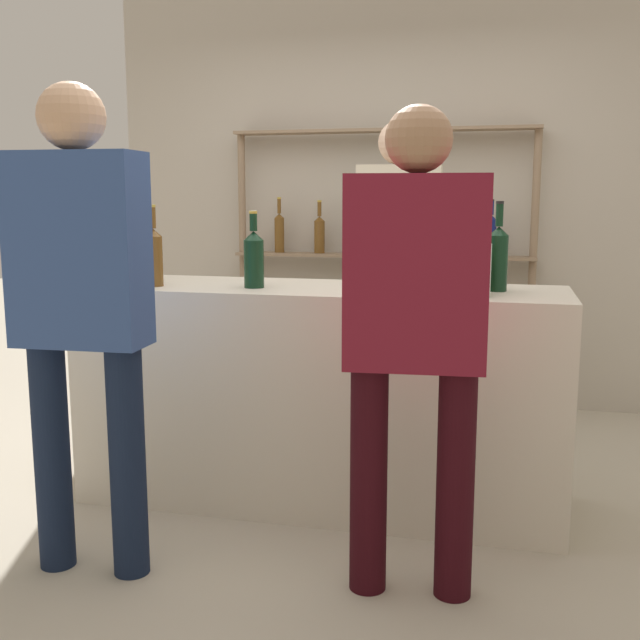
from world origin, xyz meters
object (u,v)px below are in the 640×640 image
object	(u,v)px
cork_jar	(453,276)
customer_right	(415,319)
counter_bottle_4	(154,255)
counter_bottle_2	(481,264)
server_behind_counter	(398,257)
customer_left	(81,295)
counter_bottle_3	(478,265)
counter_bottle_0	(498,257)
wine_glass	(370,264)
counter_bottle_1	(254,258)

from	to	relation	value
cork_jar	customer_right	xyz separation A→B (m)	(-0.08, -0.72, -0.07)
counter_bottle_4	customer_right	xyz separation A→B (m)	(1.25, -0.59, -0.15)
counter_bottle_2	server_behind_counter	size ratio (longest dim) A/B	0.19
counter_bottle_2	server_behind_counter	bearing A→B (deg)	114.56
counter_bottle_4	customer_left	xyz separation A→B (m)	(0.06, -0.71, -0.09)
counter_bottle_3	customer_left	xyz separation A→B (m)	(-1.38, -0.79, -0.07)
counter_bottle_3	server_behind_counter	world-z (taller)	server_behind_counter
counter_bottle_0	server_behind_counter	bearing A→B (deg)	123.41
customer_right	cork_jar	bearing A→B (deg)	-10.73
customer_right	counter_bottle_0	bearing A→B (deg)	-23.29
counter_bottle_4	customer_right	size ratio (longest dim) A/B	0.21
wine_glass	customer_left	size ratio (longest dim) A/B	0.09
counter_bottle_1	cork_jar	world-z (taller)	counter_bottle_1
counter_bottle_2	customer_right	size ratio (longest dim) A/B	0.20
counter_bottle_0	customer_right	xyz separation A→B (m)	(-0.26, -0.78, -0.16)
counter_bottle_3	wine_glass	distance (m)	0.45
counter_bottle_1	counter_bottle_4	distance (m)	0.46
counter_bottle_0	counter_bottle_1	size ratio (longest dim) A/B	1.13
counter_bottle_1	counter_bottle_4	xyz separation A→B (m)	(-0.46, -0.05, 0.01)
counter_bottle_1	counter_bottle_4	bearing A→B (deg)	-173.30
counter_bottle_4	cork_jar	world-z (taller)	counter_bottle_4
counter_bottle_1	counter_bottle_4	world-z (taller)	counter_bottle_4
counter_bottle_0	counter_bottle_2	distance (m)	0.23
counter_bottle_4	cork_jar	xyz separation A→B (m)	(1.33, 0.13, -0.08)
counter_bottle_4	server_behind_counter	xyz separation A→B (m)	(0.97, 1.01, -0.07)
cork_jar	server_behind_counter	world-z (taller)	server_behind_counter
customer_right	wine_glass	bearing A→B (deg)	18.59
counter_bottle_0	counter_bottle_4	world-z (taller)	counter_bottle_0
wine_glass	server_behind_counter	xyz separation A→B (m)	(-0.01, 0.97, -0.05)
counter_bottle_2	customer_right	distance (m)	0.61
counter_bottle_1	cork_jar	size ratio (longest dim) A/B	2.61
counter_bottle_3	counter_bottle_4	world-z (taller)	counter_bottle_4
cork_jar	wine_glass	bearing A→B (deg)	-165.27
server_behind_counter	customer_left	world-z (taller)	server_behind_counter
wine_glass	customer_right	xyz separation A→B (m)	(0.27, -0.63, -0.13)
counter_bottle_0	cork_jar	distance (m)	0.21
cork_jar	counter_bottle_1	bearing A→B (deg)	-174.87
counter_bottle_4	server_behind_counter	bearing A→B (deg)	46.12
counter_bottle_0	counter_bottle_4	xyz separation A→B (m)	(-1.52, -0.19, -0.01)
counter_bottle_0	counter_bottle_2	xyz separation A→B (m)	(-0.07, -0.22, -0.01)
wine_glass	customer_left	xyz separation A→B (m)	(-0.93, -0.75, -0.07)
counter_bottle_1	counter_bottle_2	distance (m)	0.99
counter_bottle_1	counter_bottle_2	size ratio (longest dim) A/B	1.01
counter_bottle_0	customer_right	world-z (taller)	customer_right
counter_bottle_2	server_behind_counter	xyz separation A→B (m)	(-0.48, 1.04, -0.06)
counter_bottle_3	server_behind_counter	size ratio (longest dim) A/B	0.17
counter_bottle_2	counter_bottle_3	bearing A→B (deg)	96.88
counter_bottle_1	wine_glass	distance (m)	0.52
wine_glass	cork_jar	distance (m)	0.36
counter_bottle_1	wine_glass	size ratio (longest dim) A/B	2.15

